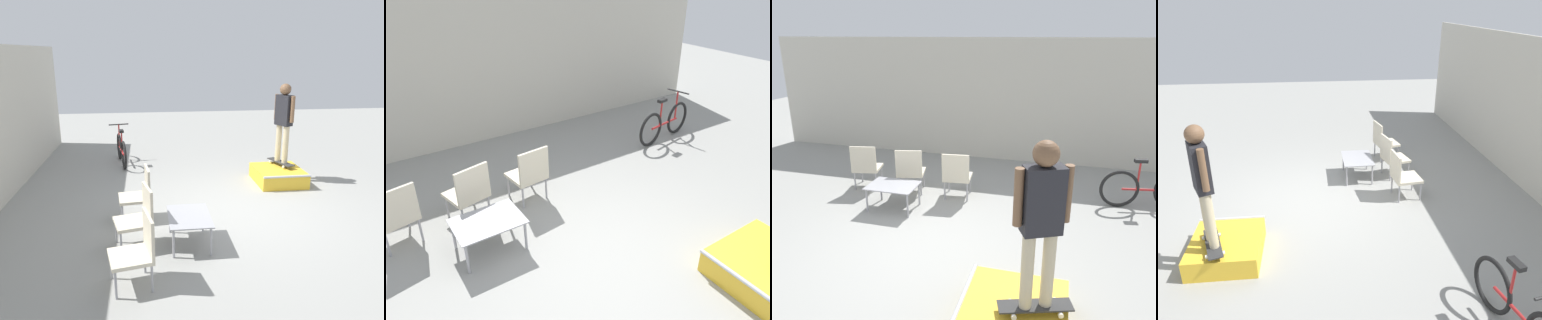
{
  "view_description": "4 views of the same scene",
  "coord_description": "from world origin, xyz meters",
  "views": [
    {
      "loc": [
        -6.29,
        1.65,
        2.86
      ],
      "look_at": [
        0.17,
        0.85,
        0.97
      ],
      "focal_mm": 35.0,
      "sensor_mm": 36.0,
      "label": 1
    },
    {
      "loc": [
        -2.31,
        -2.84,
        3.43
      ],
      "look_at": [
        0.22,
        0.94,
        1.01
      ],
      "focal_mm": 35.0,
      "sensor_mm": 36.0,
      "label": 2
    },
    {
      "loc": [
        1.81,
        -4.67,
        3.09
      ],
      "look_at": [
        0.22,
        1.07,
        1.06
      ],
      "focal_mm": 35.0,
      "sensor_mm": 36.0,
      "label": 3
    },
    {
      "loc": [
        6.34,
        0.06,
        3.62
      ],
      "look_at": [
        0.13,
        0.75,
        0.96
      ],
      "focal_mm": 35.0,
      "sensor_mm": 36.0,
      "label": 4
    }
  ],
  "objects": [
    {
      "name": "patio_chair_left",
      "position": [
        -2.08,
        1.81,
        0.51
      ],
      "size": [
        0.61,
        0.61,
        0.94
      ],
      "rotation": [
        0.0,
        0.0,
        3.34
      ],
      "color": "#99999E",
      "rests_on": "ground_plane"
    },
    {
      "name": "skate_ramp_box",
      "position": [
        1.44,
        -1.28,
        0.16
      ],
      "size": [
        1.16,
        1.03,
        0.34
      ],
      "color": "gold",
      "rests_on": "ground_plane"
    },
    {
      "name": "patio_chair_right",
      "position": [
        -0.12,
        1.8,
        0.51
      ],
      "size": [
        0.57,
        0.57,
        0.94
      ],
      "rotation": [
        0.0,
        0.0,
        3.25
      ],
      "color": "#99999E",
      "rests_on": "ground_plane"
    },
    {
      "name": "patio_chair_center",
      "position": [
        -1.1,
        1.81,
        0.51
      ],
      "size": [
        0.62,
        0.62,
        0.94
      ],
      "rotation": [
        0.0,
        0.0,
        3.37
      ],
      "color": "#99999E",
      "rests_on": "ground_plane"
    },
    {
      "name": "house_wall_back",
      "position": [
        0.0,
        4.44,
        1.5
      ],
      "size": [
        12.0,
        0.06,
        3.0
      ],
      "color": "beige",
      "rests_on": "ground_plane"
    },
    {
      "name": "coffee_table",
      "position": [
        -1.12,
        1.05,
        0.41
      ],
      "size": [
        0.89,
        0.64,
        0.47
      ],
      "color": "#9E9EA3",
      "rests_on": "ground_plane"
    },
    {
      "name": "ground_plane",
      "position": [
        0.0,
        0.0,
        0.0
      ],
      "size": [
        24.0,
        24.0,
        0.0
      ],
      "primitive_type": "plane",
      "color": "gray"
    },
    {
      "name": "bicycle",
      "position": [
        3.36,
        2.31,
        0.38
      ],
      "size": [
        1.67,
        0.52,
        1.0
      ],
      "rotation": [
        0.0,
        0.0,
        0.18
      ],
      "color": "black",
      "rests_on": "ground_plane"
    }
  ]
}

